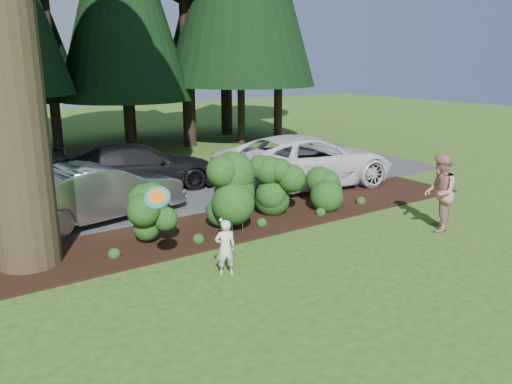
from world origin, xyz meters
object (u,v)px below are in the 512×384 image
at_px(car_dark_suv, 139,167).
at_px(adult, 439,193).
at_px(car_silver_wagon, 97,192).
at_px(child, 225,248).
at_px(frisbee, 157,197).
at_px(car_white_suv, 306,161).

distance_m(car_dark_suv, adult, 9.28).
xyz_separation_m(car_silver_wagon, child, (1.00, -4.86, -0.21)).
height_order(car_dark_suv, frisbee, frisbee).
bearing_deg(car_dark_suv, frisbee, 171.98).
bearing_deg(adult, car_dark_suv, -99.06).
distance_m(car_white_suv, adult, 5.29).
relative_size(car_silver_wagon, frisbee, 8.48).
bearing_deg(adult, child, -45.37).
bearing_deg(frisbee, car_white_suv, 31.80).
bearing_deg(adult, car_white_suv, -130.45).
relative_size(car_white_suv, frisbee, 11.37).
bearing_deg(car_silver_wagon, adult, -139.67).
bearing_deg(car_white_suv, frisbee, 128.01).
bearing_deg(child, car_silver_wagon, -58.77).
bearing_deg(child, car_white_suv, -122.36).
bearing_deg(frisbee, child, -6.95).
bearing_deg(car_white_suv, car_silver_wagon, 94.36).
relative_size(car_dark_suv, adult, 2.64).
height_order(child, frisbee, frisbee).
bearing_deg(frisbee, car_dark_suv, 71.28).
relative_size(car_white_suv, child, 5.38).
height_order(car_white_suv, adult, adult).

